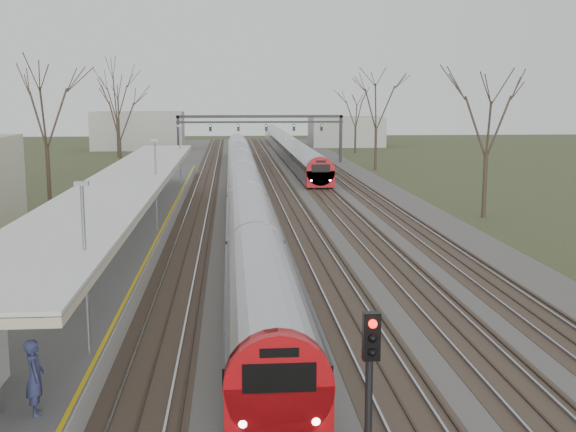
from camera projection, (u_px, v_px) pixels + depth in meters
name	position (u px, v px, depth m)	size (l,w,h in m)	color
track_bed	(275.00, 194.00, 62.00)	(24.00, 160.00, 0.22)	#474442
platform	(141.00, 227.00, 43.98)	(3.50, 69.00, 1.00)	#9E9B93
canopy	(129.00, 180.00, 38.98)	(4.10, 50.00, 3.11)	slate
signal_gantry	(261.00, 124.00, 90.69)	(21.00, 0.59, 6.08)	black
tree_west_far	(44.00, 102.00, 52.45)	(5.50, 5.50, 11.33)	#2D231C
tree_east_far	(488.00, 113.00, 49.11)	(5.00, 5.00, 10.30)	#2D231C
train_near	(243.00, 179.00, 60.71)	(2.62, 90.21, 3.05)	#9C9EA5
train_far	(288.00, 146.00, 101.28)	(2.62, 75.21, 3.05)	#9C9EA5
passenger	(35.00, 377.00, 16.80)	(0.68, 0.44, 1.85)	navy
signal_post	(370.00, 376.00, 14.82)	(0.35, 0.45, 4.10)	black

